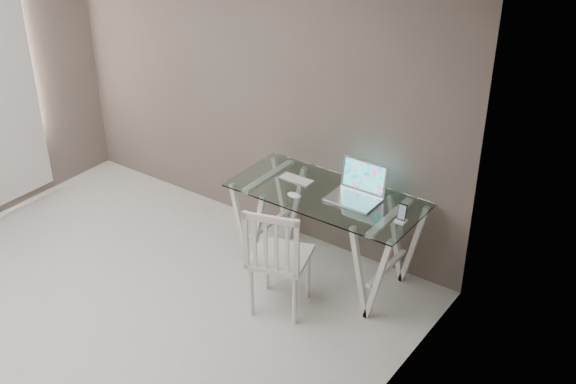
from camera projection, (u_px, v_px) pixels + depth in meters
room at (13, 124)px, 4.25m from camera, size 4.50×4.52×2.71m
desk at (326, 234)px, 5.67m from camera, size 1.50×0.70×0.75m
chair at (277, 256)px, 5.20m from camera, size 0.52×0.52×0.91m
laptop at (358, 190)px, 5.42m from camera, size 0.38×0.31×0.27m
keyboard at (296, 179)px, 5.69m from camera, size 0.28×0.12×0.01m
mouse at (294, 195)px, 5.44m from camera, size 0.12×0.07×0.04m
phone_dock at (401, 217)px, 5.12m from camera, size 0.08×0.08×0.14m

